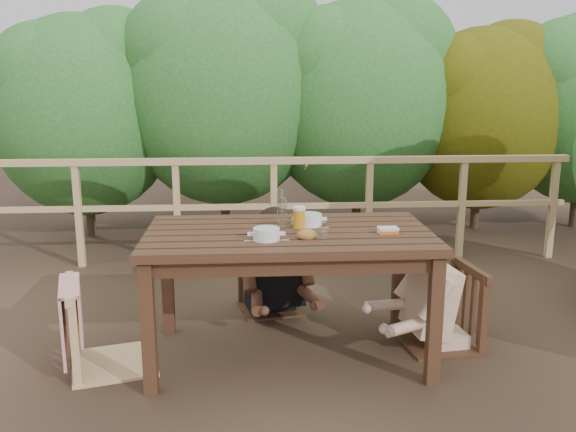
{
  "coord_description": "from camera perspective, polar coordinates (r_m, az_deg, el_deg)",
  "views": [
    {
      "loc": [
        -0.25,
        -3.62,
        1.74
      ],
      "look_at": [
        0.0,
        0.05,
        0.9
      ],
      "focal_mm": 38.27,
      "sensor_mm": 36.0,
      "label": 1
    }
  ],
  "objects": [
    {
      "name": "railing",
      "position": [
        5.76,
        -1.31,
        0.47
      ],
      "size": [
        5.6,
        0.1,
        1.01
      ],
      "primitive_type": "cube",
      "color": "tan",
      "rests_on": "ground"
    },
    {
      "name": "diner_right",
      "position": [
        4.11,
        14.5,
        -3.53
      ],
      "size": [
        0.66,
        0.56,
        1.22
      ],
      "primitive_type": null,
      "rotation": [
        0.0,
        0.0,
        1.7
      ],
      "color": "beige",
      "rests_on": "ground"
    },
    {
      "name": "chair_far",
      "position": [
        4.6,
        -1.72,
        -3.54
      ],
      "size": [
        0.52,
        0.52,
        0.88
      ],
      "primitive_type": "cube",
      "rotation": [
        0.0,
        0.0,
        0.2
      ],
      "color": "#3A2215",
      "rests_on": "ground"
    },
    {
      "name": "chair_left",
      "position": [
        3.85,
        -16.31,
        -6.16
      ],
      "size": [
        0.63,
        0.63,
        1.04
      ],
      "primitive_type": "cube",
      "rotation": [
        0.0,
        0.0,
        1.83
      ],
      "color": "tan",
      "rests_on": "ground"
    },
    {
      "name": "beer_glass",
      "position": [
        3.8,
        1.05,
        -0.24
      ],
      "size": [
        0.08,
        0.08,
        0.15
      ],
      "primitive_type": "cylinder",
      "color": "orange",
      "rests_on": "table"
    },
    {
      "name": "chair_right",
      "position": [
        4.13,
        14.02,
        -5.07
      ],
      "size": [
        0.55,
        0.55,
        0.99
      ],
      "primitive_type": "cube",
      "rotation": [
        0.0,
        0.0,
        -1.44
      ],
      "color": "#3A2215",
      "rests_on": "ground"
    },
    {
      "name": "table",
      "position": [
        3.86,
        0.05,
        -7.39
      ],
      "size": [
        1.74,
        0.98,
        0.8
      ],
      "primitive_type": "cube",
      "color": "#3A2215",
      "rests_on": "ground"
    },
    {
      "name": "soup_near",
      "position": [
        3.53,
        -2.02,
        -1.8
      ],
      "size": [
        0.26,
        0.26,
        0.09
      ],
      "primitive_type": "cylinder",
      "color": "silver",
      "rests_on": "table"
    },
    {
      "name": "tumbler",
      "position": [
        3.55,
        3.12,
        -1.78
      ],
      "size": [
        0.07,
        0.07,
        0.08
      ],
      "primitive_type": "cylinder",
      "color": "silver",
      "rests_on": "table"
    },
    {
      "name": "ground",
      "position": [
        4.02,
        0.05,
        -12.77
      ],
      "size": [
        60.0,
        60.0,
        0.0
      ],
      "primitive_type": "plane",
      "color": "#473224",
      "rests_on": "ground"
    },
    {
      "name": "woman",
      "position": [
        4.57,
        -1.75,
        -1.22
      ],
      "size": [
        0.62,
        0.71,
        1.25
      ],
      "primitive_type": null,
      "rotation": [
        0.0,
        0.0,
        3.34
      ],
      "color": "black",
      "rests_on": "ground"
    },
    {
      "name": "butter_tub",
      "position": [
        3.73,
        9.27,
        -1.44
      ],
      "size": [
        0.12,
        0.09,
        0.05
      ],
      "primitive_type": "cube",
      "rotation": [
        0.0,
        0.0,
        0.03
      ],
      "color": "white",
      "rests_on": "table"
    },
    {
      "name": "soup_far",
      "position": [
        3.89,
        2.01,
        -0.43
      ],
      "size": [
        0.26,
        0.26,
        0.09
      ],
      "primitive_type": "cylinder",
      "color": "white",
      "rests_on": "table"
    },
    {
      "name": "bottle",
      "position": [
        3.79,
        -0.56,
        0.55
      ],
      "size": [
        0.06,
        0.06,
        0.26
      ],
      "primitive_type": "cylinder",
      "color": "white",
      "rests_on": "table"
    },
    {
      "name": "hedge_row",
      "position": [
        6.85,
        1.61,
        14.19
      ],
      "size": [
        6.6,
        1.6,
        3.8
      ],
      "primitive_type": null,
      "color": "#2C6228",
      "rests_on": "ground"
    },
    {
      "name": "bread_roll",
      "position": [
        3.57,
        1.77,
        -1.78
      ],
      "size": [
        0.12,
        0.09,
        0.07
      ],
      "primitive_type": "ellipsoid",
      "color": "#945B2C",
      "rests_on": "table"
    }
  ]
}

